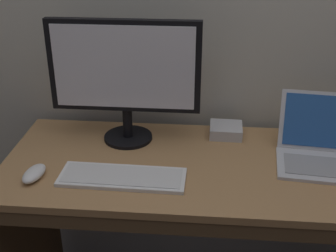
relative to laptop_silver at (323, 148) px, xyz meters
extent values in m
cube|color=#A87A4C|center=(-0.43, -0.06, -0.06)|extent=(1.40, 0.60, 0.03)
cube|color=brown|center=(-1.11, -0.06, -0.45)|extent=(0.04, 0.55, 0.74)
cube|color=brown|center=(-0.43, -0.34, -0.10)|extent=(1.35, 0.02, 0.05)
cube|color=silver|center=(-0.01, -0.06, -0.04)|extent=(0.34, 0.24, 0.01)
cube|color=#959599|center=(-0.01, -0.07, -0.04)|extent=(0.28, 0.16, 0.00)
cube|color=silver|center=(0.01, 0.09, 0.06)|extent=(0.32, 0.12, 0.20)
cube|color=#28569E|center=(0.01, 0.08, 0.07)|extent=(0.29, 0.10, 0.18)
cylinder|color=black|center=(-0.71, 0.10, -0.04)|extent=(0.19, 0.19, 0.01)
cylinder|color=black|center=(-0.71, 0.10, 0.02)|extent=(0.04, 0.04, 0.12)
cube|color=black|center=(-0.71, 0.09, 0.25)|extent=(0.55, 0.03, 0.34)
cube|color=silver|center=(-0.71, 0.07, 0.25)|extent=(0.50, 0.00, 0.30)
cube|color=white|center=(-0.69, -0.18, -0.04)|extent=(0.42, 0.15, 0.01)
cube|color=silver|center=(-0.69, -0.18, -0.03)|extent=(0.40, 0.13, 0.00)
ellipsoid|color=white|center=(-0.98, -0.20, -0.03)|extent=(0.08, 0.12, 0.03)
cube|color=silver|center=(-0.34, 0.17, -0.03)|extent=(0.13, 0.12, 0.04)
camera|label=1|loc=(-0.42, -1.41, 0.76)|focal=47.76mm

